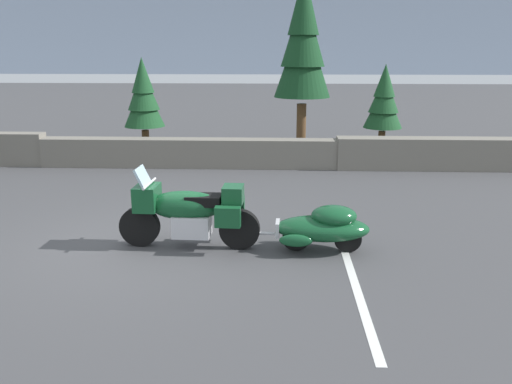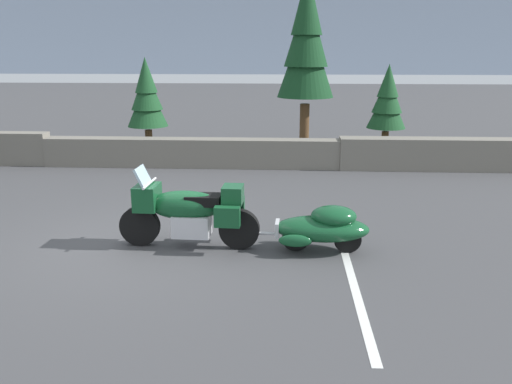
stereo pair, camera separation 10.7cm
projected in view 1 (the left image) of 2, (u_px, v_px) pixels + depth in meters
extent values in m
plane|color=#424244|center=(130.00, 246.00, 8.80)|extent=(80.00, 80.00, 0.00)
cube|color=slate|center=(189.00, 153.00, 14.51)|extent=(8.00, 0.54, 0.78)
cube|color=slate|center=(488.00, 154.00, 14.15)|extent=(8.00, 0.60, 0.85)
cube|color=#99A8BF|center=(266.00, 19.00, 99.21)|extent=(240.00, 80.00, 16.00)
cylinder|color=black|center=(140.00, 226.00, 8.76)|extent=(0.67, 0.17, 0.66)
cylinder|color=black|center=(240.00, 229.00, 8.64)|extent=(0.67, 0.17, 0.66)
cube|color=silver|center=(192.00, 225.00, 8.68)|extent=(0.62, 0.46, 0.36)
ellipsoid|color=#144C28|center=(185.00, 205.00, 8.60)|extent=(1.22, 0.49, 0.48)
cube|color=#144C28|center=(147.00, 197.00, 8.62)|extent=(0.38, 0.53, 0.40)
cube|color=#9EB7C6|center=(143.00, 177.00, 8.54)|extent=(0.21, 0.45, 0.34)
cube|color=black|center=(204.00, 200.00, 8.55)|extent=(0.57, 0.38, 0.16)
cube|color=#144C28|center=(233.00, 195.00, 8.49)|extent=(0.34, 0.41, 0.28)
cube|color=#144C28|center=(228.00, 217.00, 8.28)|extent=(0.41, 0.18, 0.32)
cube|color=#144C28|center=(232.00, 206.00, 8.86)|extent=(0.41, 0.18, 0.32)
cylinder|color=silver|center=(149.00, 184.00, 8.56)|extent=(0.07, 0.70, 0.04)
cylinder|color=silver|center=(142.00, 212.00, 8.69)|extent=(0.26, 0.08, 0.54)
cylinder|color=black|center=(296.00, 237.00, 8.59)|extent=(0.44, 0.12, 0.44)
cylinder|color=black|center=(348.00, 239.00, 8.53)|extent=(0.44, 0.12, 0.44)
ellipsoid|color=#144C28|center=(322.00, 228.00, 8.52)|extent=(1.53, 0.74, 0.40)
ellipsoid|color=#144C28|center=(334.00, 216.00, 8.45)|extent=(0.74, 0.59, 0.32)
cube|color=silver|center=(278.00, 228.00, 8.58)|extent=(0.07, 0.32, 0.24)
ellipsoid|color=#144C28|center=(296.00, 241.00, 8.27)|extent=(0.53, 0.16, 0.20)
ellipsoid|color=#144C28|center=(296.00, 227.00, 8.88)|extent=(0.53, 0.16, 0.20)
cylinder|color=silver|center=(253.00, 233.00, 8.63)|extent=(0.70, 0.08, 0.05)
cylinder|color=brown|center=(301.00, 129.00, 16.10)|extent=(0.28, 0.28, 1.53)
cone|color=#143D1E|center=(303.00, 55.00, 15.52)|extent=(1.66, 1.66, 2.42)
cone|color=#143D1E|center=(303.00, 29.00, 15.33)|extent=(1.28, 1.28, 2.12)
cone|color=#143D1E|center=(304.00, 2.00, 15.14)|extent=(0.91, 0.91, 1.82)
cylinder|color=brown|center=(146.00, 144.00, 15.61)|extent=(0.21, 0.21, 0.84)
cone|color=#194723|center=(144.00, 103.00, 15.30)|extent=(1.16, 1.16, 1.32)
cone|color=#194723|center=(143.00, 89.00, 15.19)|extent=(0.90, 0.90, 1.16)
cone|color=#194723|center=(142.00, 75.00, 15.09)|extent=(0.64, 0.64, 0.99)
cylinder|color=brown|center=(381.00, 144.00, 15.76)|extent=(0.20, 0.20, 0.78)
cone|color=#194723|center=(384.00, 106.00, 15.47)|extent=(1.12, 1.12, 1.24)
cone|color=#194723|center=(384.00, 93.00, 15.37)|extent=(0.87, 0.87, 1.08)
cone|color=#194723|center=(385.00, 80.00, 15.27)|extent=(0.62, 0.62, 0.93)
cube|color=silver|center=(357.00, 290.00, 7.21)|extent=(0.12, 3.60, 0.01)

